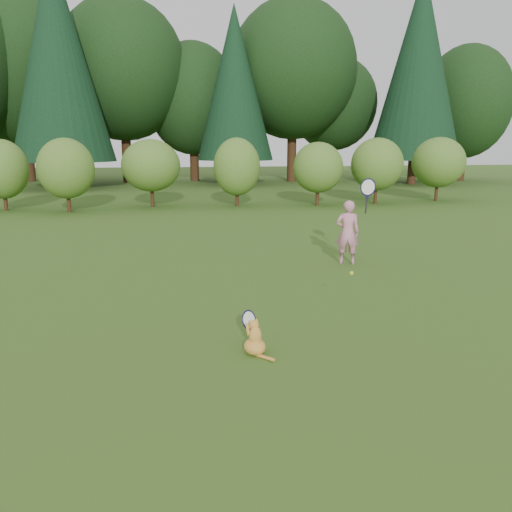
{
  "coord_description": "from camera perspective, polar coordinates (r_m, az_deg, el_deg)",
  "views": [
    {
      "loc": [
        -1.05,
        -6.61,
        2.38
      ],
      "look_at": [
        0.2,
        0.8,
        0.7
      ],
      "focal_mm": 35.0,
      "sensor_mm": 36.0,
      "label": 1
    }
  ],
  "objects": [
    {
      "name": "ground",
      "position": [
        7.1,
        -0.52,
        -6.97
      ],
      "size": [
        100.0,
        100.0,
        0.0
      ],
      "primitive_type": "plane",
      "color": "#345518",
      "rests_on": "ground"
    },
    {
      "name": "shrub_row",
      "position": [
        19.66,
        -6.6,
        9.64
      ],
      "size": [
        28.0,
        3.0,
        2.8
      ],
      "primitive_type": null,
      "color": "#496C21",
      "rests_on": "ground"
    },
    {
      "name": "woodland_backdrop",
      "position": [
        30.07,
        -8.04,
        22.27
      ],
      "size": [
        48.0,
        10.0,
        15.0
      ],
      "primitive_type": null,
      "color": "black",
      "rests_on": "ground"
    },
    {
      "name": "child",
      "position": [
        10.26,
        10.5,
        2.85
      ],
      "size": [
        0.79,
        0.57,
        1.94
      ],
      "rotation": [
        0.0,
        0.0,
        2.83
      ],
      "color": "pink",
      "rests_on": "ground"
    },
    {
      "name": "cat",
      "position": [
        5.85,
        -0.18,
        -9.08
      ],
      "size": [
        0.37,
        0.63,
        0.57
      ],
      "rotation": [
        0.0,
        0.0,
        0.25
      ],
      "color": "orange",
      "rests_on": "ground"
    },
    {
      "name": "tennis_ball",
      "position": [
        7.2,
        10.86,
        -1.94
      ],
      "size": [
        0.06,
        0.06,
        0.06
      ],
      "color": "#A8D018",
      "rests_on": "ground"
    }
  ]
}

